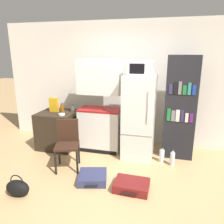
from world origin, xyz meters
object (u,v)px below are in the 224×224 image
Objects in this scene: bottle_amber_beer at (62,108)px; cereal_box at (54,105)px; bottle_milk_white at (56,105)px; bowl at (62,114)px; chair at (67,140)px; refrigerator at (139,117)px; bottle_clear_short at (73,108)px; handbag at (18,188)px; suitcase_large_flat at (132,186)px; bookshelf at (180,108)px; suitcase_small_flat at (93,177)px; kitchen_hutch at (100,109)px; side_table at (58,130)px; water_bottle_middle at (172,158)px; water_bottle_front at (162,156)px; microwave at (141,68)px.

cereal_box is at bearing -164.98° from bottle_amber_beer.
cereal_box reaches higher than bottle_milk_white.
bowl is 0.15× the size of chair.
refrigerator is 5.37× the size of cereal_box.
bottle_clear_short is 0.40× the size of handbag.
bottle_clear_short is 0.27× the size of suitcase_large_flat.
bookshelf reaches higher than cereal_box.
bookshelf is 2.07m from suitcase_small_flat.
kitchen_hutch is at bearing 126.08° from suitcase_large_flat.
suitcase_large_flat is at bearing -35.34° from bottle_amber_beer.
kitchen_hutch is (0.93, 0.12, 0.49)m from side_table.
suitcase_small_flat is 1.65× the size of water_bottle_middle.
kitchen_hutch is 1.11m from bottle_milk_white.
kitchen_hutch is at bearing 173.59° from refrigerator.
refrigerator is 1.39m from suitcase_large_flat.
bookshelf reaches higher than handbag.
water_bottle_front reaches higher than suitcase_large_flat.
water_bottle_front is (1.30, -0.27, -0.75)m from kitchen_hutch.
bookshelf reaches higher than bottle_amber_beer.
bottle_amber_beer is 1.77m from suitcase_small_flat.
bowl is (-0.09, -0.35, -0.04)m from bottle_clear_short.
kitchen_hutch is at bearing 23.25° from bowl.
bottle_milk_white is 0.29m from cereal_box.
refrigerator is at bearing 8.05° from bowl.
bookshelf is 6.45× the size of water_bottle_front.
bottle_milk_white is at bearing 171.98° from microwave.
side_table is 2.21m from microwave.
microwave is (0.82, -0.09, 0.86)m from kitchen_hutch.
kitchen_hutch is 2.09m from handbag.
bookshelf is 6.57× the size of cereal_box.
suitcase_large_flat is (1.73, -1.23, -0.80)m from bottle_amber_beer.
bottle_milk_white is 0.57× the size of handbag.
bottle_milk_white reaches higher than handbag.
handbag is at bearing -159.37° from suitcase_large_flat.
bookshelf is at bearing 3.67° from cereal_box.
water_bottle_front is at bearing 1.16° from bowl.
handbag reaches higher than water_bottle_middle.
cereal_box is 2.63m from water_bottle_middle.
refrigerator is at bearing 159.75° from water_bottle_front.
bowl is 2.13m from water_bottle_front.
bowl is at bearing -104.36° from bottle_clear_short.
kitchen_hutch reaches higher than cereal_box.
refrigerator is 8.89× the size of bottle_amber_beer.
suitcase_large_flat is (1.89, -1.18, -0.87)m from cereal_box.
cereal_box is at bearing -70.12° from bottle_milk_white.
suitcase_small_flat is at bearing -45.91° from bottle_milk_white.
microwave is 1.47× the size of water_bottle_front.
kitchen_hutch is at bearing 168.30° from water_bottle_front.
side_table is at bearing -152.49° from bottle_clear_short.
cereal_box reaches higher than water_bottle_middle.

